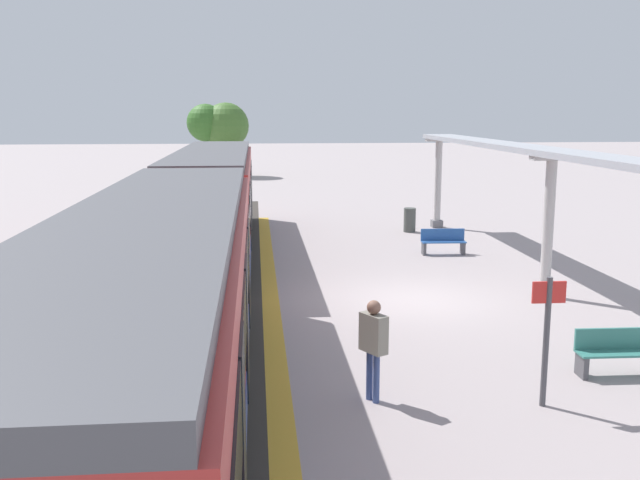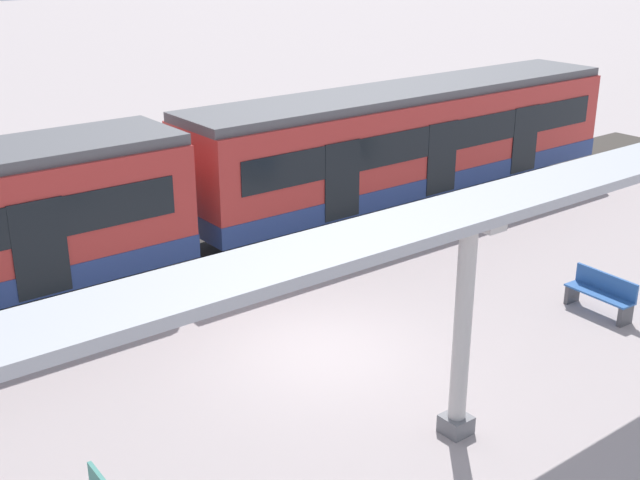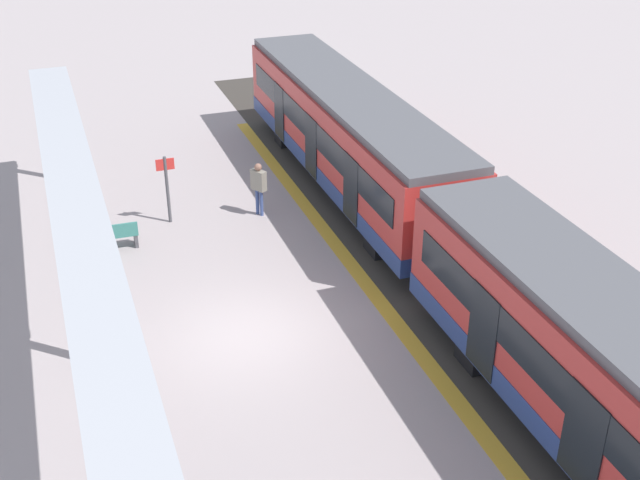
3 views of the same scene
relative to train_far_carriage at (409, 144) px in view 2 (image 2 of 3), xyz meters
name	(u,v)px [view 2 (image 2 of 3)]	position (x,y,z in m)	size (l,w,h in m)	color
ground_plane	(321,351)	(5.55, -7.54, -1.83)	(176.00, 176.00, 0.00)	#A29596
tactile_edge_strip	(220,288)	(1.81, -7.54, -1.83)	(0.44, 29.12, 0.01)	gold
trackbed	(181,264)	(-0.01, -7.54, -1.83)	(3.20, 41.12, 0.01)	#38332D
train_far_carriage	(409,144)	(0.00, 0.00, 0.00)	(2.65, 14.25, 3.48)	#B5302C
canopy_pillar_second	(463,328)	(9.05, -7.50, 0.05)	(1.10, 0.44, 3.71)	slate
canopy_beam	(470,210)	(9.05, -7.51, 1.96)	(1.20, 23.27, 0.16)	#A8AAB2
bench_mid_platform	(601,293)	(7.83, -1.82, -1.39)	(1.52, 0.51, 0.86)	#29589F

